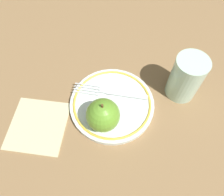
{
  "coord_description": "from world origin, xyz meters",
  "views": [
    {
      "loc": [
        0.07,
        -0.22,
        0.47
      ],
      "look_at": [
        -0.01,
        0.02,
        0.04
      ],
      "focal_mm": 35.0,
      "sensor_mm": 36.0,
      "label": 1
    }
  ],
  "objects_px": {
    "apple_red_whole": "(103,115)",
    "fork": "(113,93)",
    "plate": "(112,104)",
    "napkin_folded": "(38,125)",
    "drinking_glass": "(186,78)"
  },
  "relations": [
    {
      "from": "drinking_glass",
      "to": "plate",
      "type": "bearing_deg",
      "value": -146.92
    },
    {
      "from": "fork",
      "to": "napkin_folded",
      "type": "height_order",
      "value": "fork"
    },
    {
      "from": "apple_red_whole",
      "to": "napkin_folded",
      "type": "bearing_deg",
      "value": -159.77
    },
    {
      "from": "plate",
      "to": "napkin_folded",
      "type": "relative_size",
      "value": 1.53
    },
    {
      "from": "apple_red_whole",
      "to": "plate",
      "type": "bearing_deg",
      "value": 89.13
    },
    {
      "from": "apple_red_whole",
      "to": "fork",
      "type": "height_order",
      "value": "apple_red_whole"
    },
    {
      "from": "drinking_glass",
      "to": "napkin_folded",
      "type": "distance_m",
      "value": 0.36
    },
    {
      "from": "apple_red_whole",
      "to": "drinking_glass",
      "type": "bearing_deg",
      "value": 45.53
    },
    {
      "from": "apple_red_whole",
      "to": "fork",
      "type": "distance_m",
      "value": 0.09
    },
    {
      "from": "fork",
      "to": "napkin_folded",
      "type": "distance_m",
      "value": 0.19
    },
    {
      "from": "fork",
      "to": "drinking_glass",
      "type": "distance_m",
      "value": 0.18
    },
    {
      "from": "apple_red_whole",
      "to": "fork",
      "type": "relative_size",
      "value": 0.45
    },
    {
      "from": "drinking_glass",
      "to": "fork",
      "type": "bearing_deg",
      "value": -155.23
    },
    {
      "from": "fork",
      "to": "napkin_folded",
      "type": "bearing_deg",
      "value": 34.0
    },
    {
      "from": "apple_red_whole",
      "to": "drinking_glass",
      "type": "distance_m",
      "value": 0.21
    }
  ]
}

